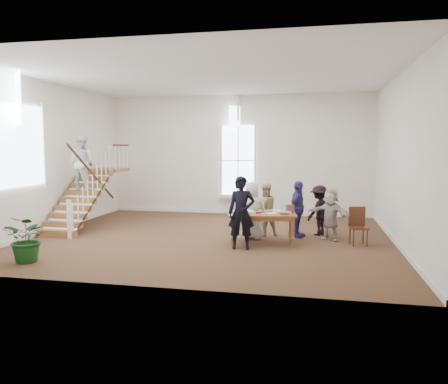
% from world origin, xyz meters
% --- Properties ---
extents(ground, '(10.00, 10.00, 0.00)m').
position_xyz_m(ground, '(0.00, 0.00, 0.00)').
color(ground, '#4E311E').
rests_on(ground, ground).
extents(room_shell, '(10.49, 10.00, 10.00)m').
position_xyz_m(room_shell, '(-0.00, 4.39, 0.40)').
color(room_shell, silver).
rests_on(room_shell, ground).
extents(staircase, '(1.10, 4.10, 2.92)m').
position_xyz_m(staircase, '(-4.34, 0.75, 1.62)').
color(staircase, brown).
rests_on(staircase, ground).
extents(library_table, '(1.87, 1.14, 0.89)m').
position_xyz_m(library_table, '(1.51, -0.53, 0.74)').
color(library_table, brown).
rests_on(library_table, ground).
extents(police_officer, '(0.73, 0.53, 1.84)m').
position_xyz_m(police_officer, '(1.06, -1.19, 0.92)').
color(police_officer, black).
rests_on(police_officer, ground).
extents(elderly_woman, '(0.85, 0.61, 1.62)m').
position_xyz_m(elderly_woman, '(1.16, 0.06, 0.81)').
color(elderly_woman, silver).
rests_on(elderly_woman, ground).
extents(person_yellow, '(0.95, 0.89, 1.55)m').
position_xyz_m(person_yellow, '(1.46, 0.56, 0.77)').
color(person_yellow, tan).
rests_on(person_yellow, ground).
extents(woman_cluster_a, '(0.66, 1.02, 1.61)m').
position_xyz_m(woman_cluster_a, '(2.39, 0.53, 0.81)').
color(woman_cluster_a, navy).
rests_on(woman_cluster_a, ground).
extents(woman_cluster_b, '(0.99, 1.08, 1.46)m').
position_xyz_m(woman_cluster_b, '(2.99, 0.98, 0.73)').
color(woman_cluster_b, black).
rests_on(woman_cluster_b, ground).
extents(woman_cluster_c, '(1.31, 1.14, 1.43)m').
position_xyz_m(woman_cluster_c, '(3.29, 0.33, 0.72)').
color(woman_cluster_c, '#BCB3AA').
rests_on(woman_cluster_c, ground).
extents(floor_plant, '(1.07, 0.97, 1.06)m').
position_xyz_m(floor_plant, '(-3.40, -3.41, 0.53)').
color(floor_plant, '#123A14').
rests_on(floor_plant, ground).
extents(side_chair, '(0.50, 0.50, 1.00)m').
position_xyz_m(side_chair, '(3.98, -0.09, 0.56)').
color(side_chair, '#3A1E0F').
rests_on(side_chair, ground).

